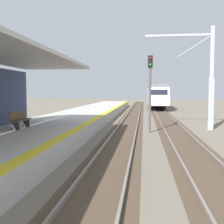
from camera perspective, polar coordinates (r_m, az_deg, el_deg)
station_platform at (r=15.96m, az=-14.14°, el=-4.30°), size 5.00×80.00×0.91m
track_pair_nearest_platform at (r=18.98m, az=2.87°, el=-4.05°), size 2.34×120.00×0.16m
track_pair_middle at (r=19.06m, az=13.14°, el=-4.13°), size 2.34×120.00×0.16m
approaching_train at (r=48.47m, az=9.27°, el=3.45°), size 2.93×19.60×4.76m
rail_signal_post at (r=18.72m, az=7.93°, el=5.45°), size 0.32×0.34×5.20m
catenary_pylon_far_side at (r=21.24m, az=19.13°, el=6.21°), size 5.00×0.40×7.50m
platform_bench at (r=14.79m, az=-18.68°, el=-1.45°), size 0.45×1.60×0.88m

